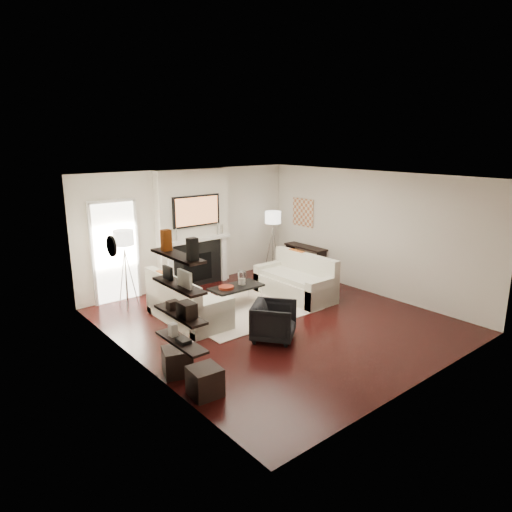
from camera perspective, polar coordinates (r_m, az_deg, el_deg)
room_envelope at (r=8.34m, az=2.62°, el=0.54°), size 6.00×6.00×6.00m
chimney_breast at (r=10.60m, az=-7.84°, el=3.42°), size 1.80×0.25×2.70m
fireplace_surround at (r=10.68m, az=-7.31°, el=-1.06°), size 1.30×0.02×1.04m
firebox at (r=10.70m, az=-7.28°, el=-1.43°), size 0.75×0.02×0.65m
mantel_pilaster_l at (r=10.30m, az=-10.61°, el=-1.60°), size 0.12×0.08×1.10m
mantel_pilaster_r at (r=11.03m, az=-4.07°, el=-0.31°), size 0.12×0.08×1.10m
mantel_shelf at (r=10.50m, az=-7.26°, el=2.04°), size 1.70×0.18×0.07m
tv_body at (r=10.40m, az=-7.45°, el=5.62°), size 1.20×0.06×0.70m
tv_screen at (r=10.37m, az=-7.36°, el=5.60°), size 1.10×0.00×0.62m
candlestick_l_tall at (r=10.19m, az=-9.94°, el=2.63°), size 0.04×0.04×0.30m
candlestick_l_short at (r=10.14m, az=-10.57°, el=2.37°), size 0.04×0.04×0.24m
candlestick_r_tall at (r=10.76m, az=-4.85°, el=3.42°), size 0.04×0.04×0.30m
candlestick_r_short at (r=10.84m, az=-4.28°, el=3.35°), size 0.04×0.04×0.24m
hallway_panel at (r=9.95m, az=-17.19°, el=0.40°), size 0.90×0.02×2.10m
door_trim_l at (r=9.77m, az=-19.74°, el=-0.06°), size 0.06×0.06×2.16m
door_trim_r at (r=10.11m, az=-14.65°, el=0.80°), size 0.06×0.06×2.16m
door_trim_top at (r=9.74m, az=-17.62°, el=6.55°), size 1.02×0.06×0.06m
rug at (r=9.29m, az=-1.49°, el=-6.69°), size 2.60×2.00×0.01m
loveseat_left_base at (r=8.80m, az=-8.40°, el=-6.66°), size 0.85×1.80×0.42m
loveseat_left_back at (r=8.53m, az=-10.41°, el=-5.15°), size 0.18×1.80×0.80m
loveseat_left_arm_n at (r=8.13m, az=-5.44°, el=-7.70°), size 0.85×0.18×0.60m
loveseat_left_arm_s at (r=9.43m, az=-10.98°, el=-4.72°), size 0.85×0.18×0.60m
loveseat_left_cushion at (r=8.73m, az=-8.18°, el=-4.99°), size 0.63×1.44×0.10m
pillow_left_orange at (r=8.72m, az=-11.44°, el=-3.36°), size 0.10×0.42×0.42m
pillow_left_charcoal at (r=8.22m, az=-9.44°, el=-4.44°), size 0.10×0.40×0.40m
loveseat_right_base at (r=9.98m, az=4.84°, el=-3.98°), size 0.85×1.80×0.42m
loveseat_right_back at (r=10.11m, az=6.24°, el=-1.89°), size 0.18×1.80×0.80m
loveseat_right_arm_n at (r=9.42m, az=8.29°, el=-4.63°), size 0.85×0.18×0.60m
loveseat_right_arm_s at (r=10.51m, az=1.77°, el=-2.44°), size 0.85×0.18×0.60m
loveseat_right_cushion at (r=9.86m, az=4.66°, el=-2.60°), size 0.63×1.44×0.10m
pillow_right_orange at (r=10.26m, az=5.08°, el=-0.43°), size 0.10×0.42×0.42m
pillow_right_charcoal at (r=9.86m, az=7.51°, el=-1.18°), size 0.10×0.40×0.40m
coffee_table at (r=9.39m, az=-2.49°, el=-3.91°), size 1.10×0.55×0.04m
coffee_leg_nw at (r=9.01m, az=-4.18°, el=-6.14°), size 0.02×0.02×0.38m
coffee_leg_ne at (r=9.59m, az=0.71°, el=-4.82°), size 0.02×0.02×0.38m
coffee_leg_sw at (r=9.36m, az=-5.75°, el=-5.39°), size 0.02×0.02×0.38m
coffee_leg_se at (r=9.91m, az=-0.93°, el=-4.17°), size 0.02×0.02×0.38m
hurricane_glass at (r=9.43m, az=-1.77°, el=-2.80°), size 0.17×0.17×0.30m
hurricane_candle at (r=9.45m, az=-1.77°, el=-3.18°), size 0.10×0.10×0.15m
copper_bowl at (r=9.23m, az=-3.74°, el=-3.95°), size 0.31×0.31×0.05m
armchair at (r=7.87m, az=2.25°, el=-7.92°), size 0.95×0.94×0.72m
lamp_left_post at (r=9.63m, az=-15.89°, el=-2.74°), size 0.02×0.02×1.20m
lamp_left_shade at (r=9.42m, az=-16.24°, el=2.21°), size 0.40×0.40×0.30m
lamp_left_leg_a at (r=9.67m, az=-15.29°, el=-2.62°), size 0.25×0.02×1.23m
lamp_left_leg_b at (r=9.70m, az=-16.41°, el=-2.66°), size 0.14×0.22×1.23m
lamp_left_leg_c at (r=9.53m, az=-15.96°, el=-2.93°), size 0.14×0.22×1.23m
lamp_right_post at (r=11.61m, az=2.09°, el=0.72°), size 0.02×0.02×1.20m
lamp_right_shade at (r=11.44m, az=2.13°, el=4.86°), size 0.40×0.40×0.30m
lamp_right_leg_a at (r=11.68m, az=2.50°, el=0.80°), size 0.25×0.02×1.23m
lamp_right_leg_b at (r=11.64m, az=1.58°, el=0.76°), size 0.14×0.22×1.23m
lamp_right_leg_c at (r=11.50m, az=2.20°, el=0.59°), size 0.14×0.22×1.23m
console_top at (r=11.47m, az=6.21°, el=1.13°), size 0.35×1.20×0.04m
console_leg_n at (r=11.20m, az=8.16°, el=-1.24°), size 0.30×0.04×0.71m
console_leg_s at (r=11.94m, az=4.28°, el=-0.14°), size 0.30×0.04×0.71m
wall_art at (r=11.61m, az=5.91°, el=5.43°), size 0.03×0.70×0.70m
shelf_bottom at (r=6.33m, az=-9.34°, el=-10.56°), size 0.25×1.00×0.03m
shelf_lower at (r=6.17m, az=-9.49°, el=-7.19°), size 0.25×1.00×0.04m
shelf_upper at (r=6.04m, az=-9.64°, el=-3.65°), size 0.25×1.00×0.04m
shelf_top at (r=5.93m, az=-9.81°, el=0.03°), size 0.25×1.00×0.04m
decor_magfile_a at (r=5.57m, az=-7.95°, el=0.85°), size 0.12×0.10×0.28m
decor_magfile_b at (r=6.13m, az=-11.16°, el=1.95°), size 0.12×0.10×0.28m
decor_frame_a at (r=5.86m, az=-8.90°, el=-2.86°), size 0.04×0.30×0.22m
decor_frame_b at (r=6.24m, az=-10.98°, el=-2.08°), size 0.04×0.22×0.18m
decor_wine_rack at (r=5.98m, az=-8.64°, el=-6.66°), size 0.18×0.25×0.20m
decor_box_small at (r=6.30m, az=-10.37°, el=-6.03°), size 0.15×0.12×0.12m
decor_books at (r=6.26m, az=-9.06°, el=-10.40°), size 0.14×0.20×0.05m
decor_box_tall at (r=6.45m, az=-10.32°, el=-9.06°), size 0.10×0.10×0.18m
clock_rim at (r=7.60m, az=-17.62°, el=1.19°), size 0.04×0.34×0.34m
clock_face at (r=7.61m, az=-17.44°, el=1.22°), size 0.01×0.29×0.29m
ottoman_near at (r=6.93m, az=-9.81°, el=-12.84°), size 0.51×0.51×0.40m
ottoman_far at (r=6.37m, az=-6.40°, el=-15.31°), size 0.43×0.43×0.40m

